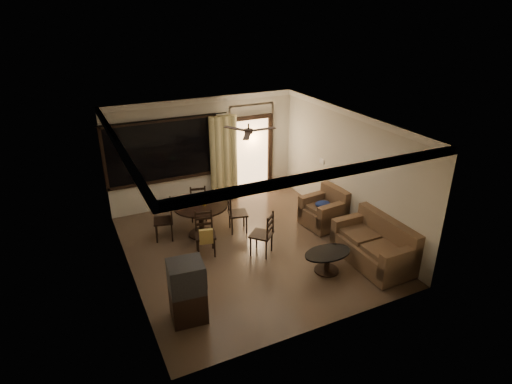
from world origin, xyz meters
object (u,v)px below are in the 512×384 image
dining_chair_west (165,227)px  tv_cabinet (187,291)px  dining_chair_south (206,241)px  dining_chair_north (198,209)px  coffee_table (327,259)px  side_chair (262,242)px  armchair (326,211)px  dining_table (201,211)px  dining_chair_east (237,220)px  sofa (376,246)px

dining_chair_west → tv_cabinet: size_ratio=0.86×
dining_chair_south → dining_chair_north: bearing=90.0°
dining_chair_south → tv_cabinet: bearing=-104.3°
coffee_table → side_chair: (-0.88, 1.14, -0.00)m
armchair → side_chair: bearing=-171.4°
dining_chair_west → armchair: 3.79m
dining_chair_north → coffee_table: bearing=129.3°
dining_table → dining_chair_south: bearing=-103.4°
dining_chair_west → dining_chair_east: size_ratio=1.00×
dining_chair_east → sofa: 3.17m
dining_table → dining_chair_north: 0.85m
dining_chair_west → dining_chair_north: size_ratio=1.00×
dining_table → tv_cabinet: tv_cabinet is taller
dining_chair_west → dining_chair_south: same height
armchair → dining_chair_west: bearing=158.3°
sofa → coffee_table: (-1.08, 0.14, -0.08)m
tv_cabinet → coffee_table: tv_cabinet is taller
tv_cabinet → sofa: 3.98m
tv_cabinet → dining_table: bearing=72.8°
dining_chair_east → dining_chair_north: same height
dining_chair_east → tv_cabinet: tv_cabinet is taller
dining_chair_west → tv_cabinet: bearing=6.8°
dining_chair_north → sofa: bearing=141.4°
dining_chair_south → side_chair: (1.08, -0.51, -0.01)m
dining_chair_east → sofa: (2.03, -2.43, 0.08)m
side_chair → tv_cabinet: bearing=-10.5°
tv_cabinet → dining_chair_north: bearing=75.0°
dining_table → dining_chair_east: (0.81, -0.19, -0.32)m
dining_chair_east → side_chair: size_ratio=0.97×
sofa → coffee_table: size_ratio=1.72×
armchair → coffee_table: bearing=-128.9°
dining_chair_south → armchair: bearing=13.3°
dining_chair_north → side_chair: side_chair is taller
coffee_table → dining_chair_west: bearing=134.0°
dining_chair_south → dining_table: bearing=89.9°
dining_chair_west → sofa: dining_chair_west is taller
sofa → dining_chair_north: bearing=128.1°
dining_chair_west → dining_chair_south: (0.62, -1.03, 0.02)m
dining_chair_east → dining_chair_south: same height
dining_chair_south → sofa: size_ratio=0.55×
tv_cabinet → dining_chair_west: bearing=89.6°
sofa → dining_chair_east: bearing=129.8°
dining_table → sofa: (2.84, -2.63, -0.24)m
dining_table → armchair: 2.96m
dining_chair_west → dining_chair_south: size_ratio=1.00×
dining_chair_south → tv_cabinet: 2.05m
coffee_table → side_chair: bearing=127.7°
dining_chair_south → armchair: 3.03m
dining_chair_north → coffee_table: (1.58, -3.25, 0.01)m
dining_chair_west → coffee_table: bearing=57.3°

